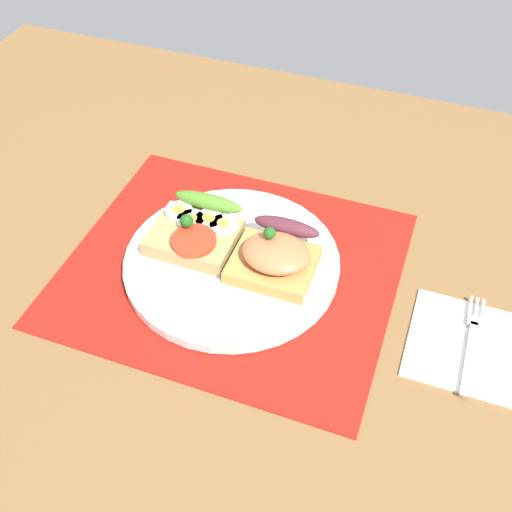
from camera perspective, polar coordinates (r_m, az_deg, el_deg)
ground_plane at (r=73.86cm, az=-2.19°, el=-1.95°), size 120.00×90.00×3.20cm
placemat at (r=72.57cm, az=-2.23°, el=-1.03°), size 37.86×32.86×0.30cm
plate at (r=72.00cm, az=-2.24°, el=-0.60°), size 25.09×25.09×1.28cm
sandwich_egg_tomato at (r=73.03cm, az=-5.49°, el=2.40°), size 9.92×9.85×4.15cm
sandwich_salmon at (r=69.43cm, az=1.91°, el=0.23°), size 9.37×9.45×5.38cm
napkin at (r=69.02cm, az=19.91°, el=-8.00°), size 14.55×12.09×0.60cm
fork at (r=68.80cm, az=19.29°, el=-7.35°), size 1.62×13.09×0.32cm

